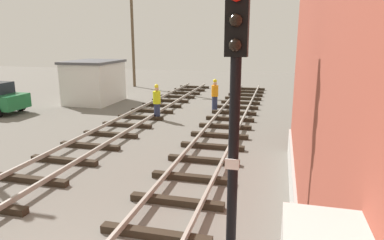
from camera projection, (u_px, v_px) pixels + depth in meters
name	position (u px, v px, depth m)	size (l,w,h in m)	color
signal_mast	(235.00, 104.00, 5.67)	(0.36, 0.40, 5.03)	black
control_hut	(94.00, 82.00, 22.79)	(3.00, 3.80, 2.76)	silver
utility_pole_far	(132.00, 31.00, 29.42)	(1.80, 0.24, 9.11)	brown
track_worker_foreground	(157.00, 102.00, 18.12)	(0.40, 0.40, 1.87)	#262D4C
track_worker_distant	(215.00, 95.00, 20.33)	(0.40, 0.40, 1.87)	#262D4C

